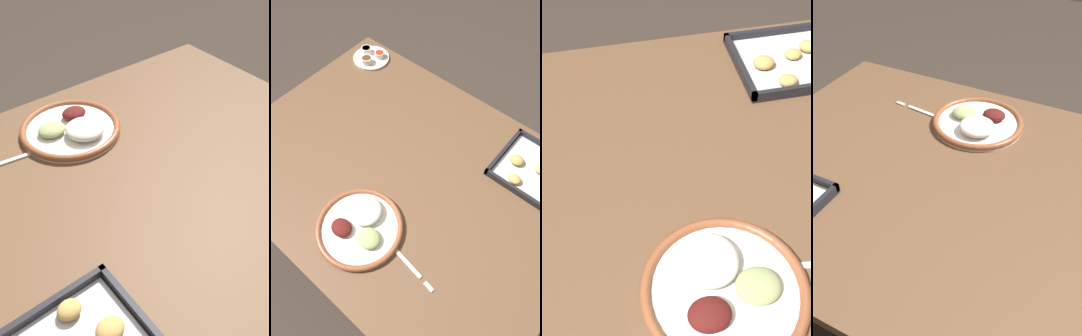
% 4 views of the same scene
% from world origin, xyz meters
% --- Properties ---
extents(ground_plane, '(8.00, 8.00, 0.00)m').
position_xyz_m(ground_plane, '(0.00, 0.00, 0.00)').
color(ground_plane, '#382D26').
extents(dining_table, '(1.28, 0.96, 0.71)m').
position_xyz_m(dining_table, '(0.00, 0.00, 0.62)').
color(dining_table, brown).
rests_on(dining_table, ground_plane).
extents(dinner_plate, '(0.29, 0.29, 0.05)m').
position_xyz_m(dinner_plate, '(0.04, -0.26, 0.73)').
color(dinner_plate, white).
rests_on(dinner_plate, dining_table).
extents(fork, '(0.22, 0.04, 0.00)m').
position_xyz_m(fork, '(0.22, -0.25, 0.71)').
color(fork, silver).
rests_on(fork, dining_table).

